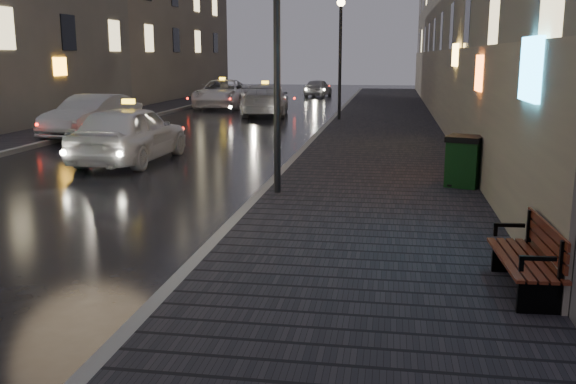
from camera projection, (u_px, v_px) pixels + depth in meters
name	position (u px, v px, depth m)	size (l,w,h in m)	color
ground	(51.00, 296.00, 8.12)	(120.00, 120.00, 0.00)	black
sidewalk	(384.00, 124.00, 27.77)	(4.60, 58.00, 0.15)	black
curb	(329.00, 123.00, 28.15)	(0.20, 58.00, 0.15)	slate
sidewalk_far	(110.00, 119.00, 29.73)	(2.40, 58.00, 0.15)	black
curb_far	(137.00, 120.00, 29.53)	(0.20, 58.00, 0.15)	slate
building_far_c	(149.00, 20.00, 46.72)	(6.00, 22.00, 11.00)	#6B6051
lamp_near	(277.00, 30.00, 12.90)	(0.36, 0.36, 5.28)	black
lamp_far	(340.00, 44.00, 28.34)	(0.36, 0.36, 5.28)	black
bench	(531.00, 257.00, 7.80)	(0.67, 1.73, 0.87)	black
trash_bin	(464.00, 161.00, 14.09)	(0.93, 0.93, 1.12)	black
taxi_near	(130.00, 133.00, 18.14)	(1.95, 4.85, 1.65)	white
car_left_mid	(93.00, 116.00, 23.84)	(1.65, 4.73, 1.56)	#A1A1A9
taxi_mid	(265.00, 100.00, 32.40)	(2.23, 5.48, 1.59)	#BBBBC2
taxi_far	(223.00, 94.00, 37.31)	(2.67, 5.78, 1.61)	silver
car_far	(318.00, 88.00, 47.18)	(1.51, 3.75, 1.28)	#9C9DA4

